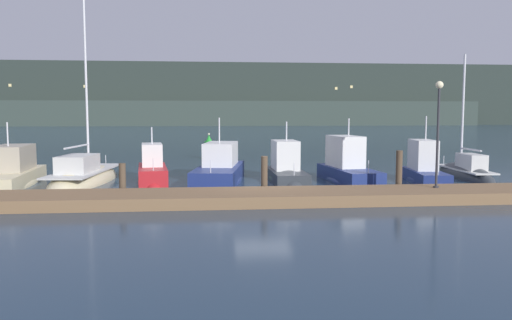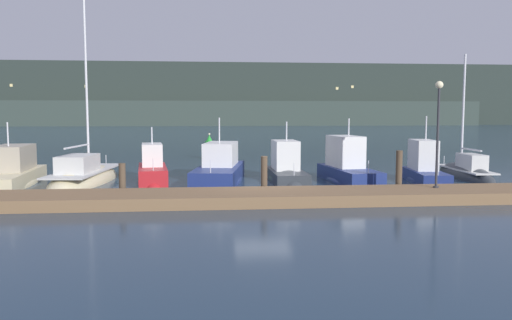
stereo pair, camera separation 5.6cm
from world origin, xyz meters
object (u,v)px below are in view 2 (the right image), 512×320
at_px(motorboat_berth_7, 425,175).
at_px(motorboat_berth_3, 153,176).
at_px(sailboat_berth_8, 465,176).
at_px(motorboat_berth_1, 10,179).
at_px(motorboat_berth_6, 348,173).
at_px(channel_buoy, 209,149).
at_px(motorboat_berth_4, 220,174).
at_px(motorboat_berth_5, 286,174).
at_px(dock_lamppost, 438,118).
at_px(sailboat_berth_2, 85,180).

bearing_deg(motorboat_berth_7, motorboat_berth_3, 175.67).
bearing_deg(sailboat_berth_8, motorboat_berth_1, -178.63).
height_order(motorboat_berth_6, channel_buoy, motorboat_berth_6).
xyz_separation_m(motorboat_berth_1, motorboat_berth_7, (20.92, -0.84, 0.04)).
distance_m(motorboat_berth_4, motorboat_berth_7, 10.62).
xyz_separation_m(motorboat_berth_7, channel_buoy, (-11.07, 14.60, 0.39)).
height_order(motorboat_berth_1, motorboat_berth_5, motorboat_berth_5).
height_order(sailboat_berth_8, dock_lamppost, sailboat_berth_8).
bearing_deg(motorboat_berth_5, dock_lamppost, -48.19).
relative_size(sailboat_berth_2, motorboat_berth_4, 1.45).
bearing_deg(dock_lamppost, motorboat_berth_4, 145.90).
bearing_deg(motorboat_berth_3, dock_lamppost, -25.62).
relative_size(sailboat_berth_2, channel_buoy, 5.27).
distance_m(motorboat_berth_3, dock_lamppost, 13.98).
relative_size(motorboat_berth_5, motorboat_berth_7, 1.05).
bearing_deg(sailboat_berth_8, motorboat_berth_4, -179.01).
distance_m(sailboat_berth_2, motorboat_berth_6, 13.61).
distance_m(sailboat_berth_2, motorboat_berth_3, 3.53).
distance_m(sailboat_berth_2, motorboat_berth_7, 17.55).
bearing_deg(motorboat_berth_1, channel_buoy, 54.40).
distance_m(motorboat_berth_1, motorboat_berth_5, 13.88).
distance_m(motorboat_berth_5, motorboat_berth_7, 7.14).
height_order(motorboat_berth_7, channel_buoy, motorboat_berth_7).
distance_m(channel_buoy, dock_lamppost, 21.76).
bearing_deg(motorboat_berth_5, motorboat_berth_7, -9.40).
xyz_separation_m(motorboat_berth_4, sailboat_berth_8, (13.52, 0.23, -0.27)).
xyz_separation_m(motorboat_berth_6, sailboat_berth_8, (6.87, 0.89, -0.33)).
xyz_separation_m(motorboat_berth_1, motorboat_berth_3, (6.95, 0.22, 0.03)).
height_order(motorboat_berth_1, motorboat_berth_3, motorboat_berth_1).
relative_size(motorboat_berth_1, motorboat_berth_6, 1.25).
bearing_deg(sailboat_berth_8, dock_lamppost, -126.55).
height_order(sailboat_berth_8, channel_buoy, sailboat_berth_8).
bearing_deg(motorboat_berth_6, motorboat_berth_3, 176.92).
distance_m(motorboat_berth_5, channel_buoy, 14.03).
relative_size(sailboat_berth_2, sailboat_berth_8, 1.39).
xyz_separation_m(sailboat_berth_2, sailboat_berth_8, (20.44, -0.08, -0.01)).
distance_m(motorboat_berth_6, channel_buoy, 15.80).
distance_m(motorboat_berth_3, channel_buoy, 13.86).
distance_m(motorboat_berth_7, channel_buoy, 18.33).
distance_m(sailboat_berth_8, dock_lamppost, 8.43).
bearing_deg(sailboat_berth_2, motorboat_berth_4, -2.60).
relative_size(motorboat_berth_3, dock_lamppost, 1.15).
height_order(motorboat_berth_3, sailboat_berth_8, sailboat_berth_8).
bearing_deg(motorboat_berth_3, motorboat_berth_4, 1.90).
relative_size(motorboat_berth_1, motorboat_berth_7, 1.49).
xyz_separation_m(motorboat_berth_1, sailboat_berth_2, (3.44, 0.65, -0.19)).
distance_m(motorboat_berth_4, sailboat_berth_8, 13.52).
relative_size(motorboat_berth_5, sailboat_berth_8, 0.68).
bearing_deg(motorboat_berth_3, channel_buoy, 77.87).
height_order(sailboat_berth_2, channel_buoy, sailboat_berth_2).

